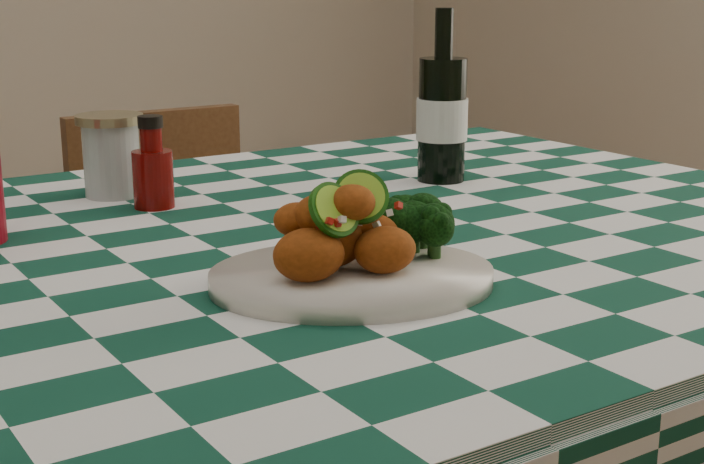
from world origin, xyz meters
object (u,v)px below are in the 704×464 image
ketchup_bottle (152,162)px  fried_chicken_pile (347,228)px  beer_bottle (443,96)px  plate (352,278)px  wooden_chair_right (196,324)px  mason_jar (112,156)px

ketchup_bottle → fried_chicken_pile: bearing=-86.4°
fried_chicken_pile → beer_bottle: bearing=42.0°
plate → beer_bottle: beer_bottle is taller
plate → beer_bottle: 0.53m
fried_chicken_pile → wooden_chair_right: size_ratio=0.16×
mason_jar → beer_bottle: beer_bottle is taller
ketchup_bottle → beer_bottle: bearing=-9.2°
plate → fried_chicken_pile: bearing=-180.0°
ketchup_bottle → beer_bottle: (0.42, -0.07, 0.06)m
beer_bottle → wooden_chair_right: bearing=102.6°
plate → wooden_chair_right: wooden_chair_right is taller
fried_chicken_pile → mason_jar: mason_jar is taller
beer_bottle → wooden_chair_right: (-0.13, 0.60, -0.50)m
wooden_chair_right → mason_jar: bearing=-125.3°
beer_bottle → fried_chicken_pile: bearing=-138.0°
plate → fried_chicken_pile: fried_chicken_pile is taller
fried_chicken_pile → mason_jar: 0.52m
ketchup_bottle → wooden_chair_right: 0.75m
mason_jar → beer_bottle: 0.47m
mason_jar → ketchup_bottle: bearing=-77.9°
mason_jar → fried_chicken_pile: bearing=-84.8°
plate → beer_bottle: (0.38, 0.35, 0.11)m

